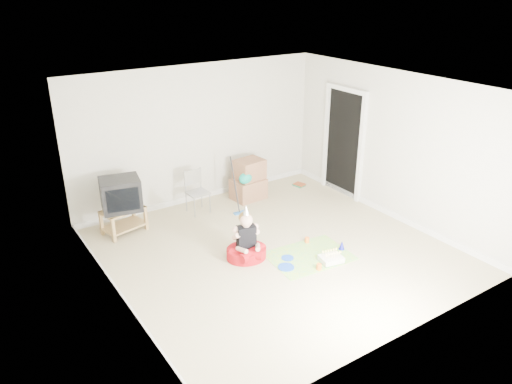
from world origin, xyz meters
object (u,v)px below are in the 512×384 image
cardboard_boxes (249,180)px  birthday_cake (331,259)px  crt_tv (121,194)px  tv_stand (124,218)px  folding_chair (198,193)px  seated_woman (246,247)px

cardboard_boxes → birthday_cake: size_ratio=2.07×
crt_tv → cardboard_boxes: (2.53, 0.04, -0.33)m
cardboard_boxes → tv_stand: bearing=-179.2°
crt_tv → birthday_cake: crt_tv is taller
cardboard_boxes → folding_chair: bearing=-178.7°
cardboard_boxes → birthday_cake: (-0.26, -2.72, -0.33)m
tv_stand → birthday_cake: size_ratio=2.05×
seated_woman → birthday_cake: size_ratio=2.39×
cardboard_boxes → birthday_cake: cardboard_boxes is taller
seated_woman → birthday_cake: (1.01, -0.82, -0.15)m
tv_stand → seated_woman: (1.27, -1.87, -0.06)m
birthday_cake → seated_woman: bearing=141.1°
seated_woman → cardboard_boxes: bearing=56.4°
folding_chair → birthday_cake: (0.86, -2.69, -0.34)m
tv_stand → seated_woman: seated_woman is taller
cardboard_boxes → seated_woman: 2.29m
folding_chair → seated_woman: size_ratio=0.90×
cardboard_boxes → crt_tv: bearing=-179.2°
tv_stand → seated_woman: bearing=-55.8°
folding_chair → tv_stand: bearing=-179.6°
tv_stand → crt_tv: bearing=-90.0°
cardboard_boxes → birthday_cake: 2.75m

